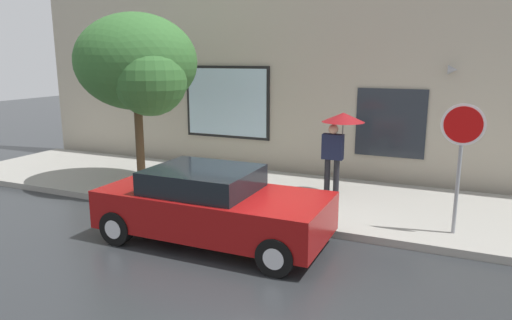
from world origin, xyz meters
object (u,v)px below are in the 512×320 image
at_px(parked_car, 212,206).
at_px(fire_hydrant, 241,185).
at_px(street_tree, 138,66).
at_px(stop_sign, 461,143).
at_px(pedestrian_with_umbrella, 340,130).

xyz_separation_m(parked_car, fire_hydrant, (-0.40, 2.10, -0.18)).
relative_size(fire_hydrant, street_tree, 0.17).
bearing_deg(street_tree, parked_car, -34.95).
bearing_deg(parked_car, stop_sign, 23.89).
relative_size(pedestrian_with_umbrella, stop_sign, 0.81).
bearing_deg(pedestrian_with_umbrella, street_tree, -166.23).
xyz_separation_m(street_tree, stop_sign, (7.45, -0.47, -1.31)).
distance_m(parked_car, stop_sign, 4.69).
bearing_deg(parked_car, fire_hydrant, 100.82).
height_order(fire_hydrant, street_tree, street_tree).
height_order(pedestrian_with_umbrella, stop_sign, stop_sign).
distance_m(parked_car, fire_hydrant, 2.15).
relative_size(pedestrian_with_umbrella, street_tree, 0.46).
distance_m(fire_hydrant, street_tree, 3.95).
xyz_separation_m(parked_car, pedestrian_with_umbrella, (1.50, 3.48, 1.03)).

